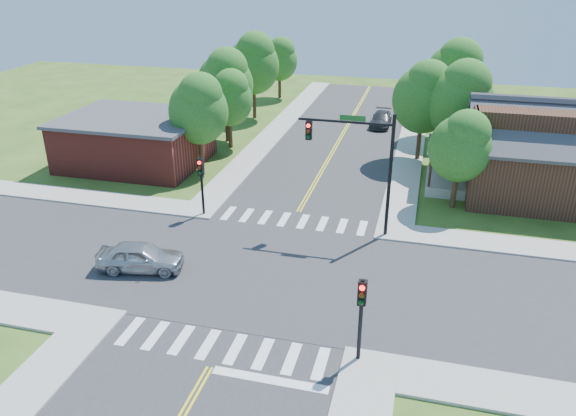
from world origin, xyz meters
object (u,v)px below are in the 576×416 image
(signal_mast_ne, at_px, (360,154))
(car_silver, at_px, (140,257))
(car_dgrey, at_px, (381,120))
(house_ne, at_px, (549,148))
(signal_pole_se, at_px, (361,306))
(signal_pole_nw, at_px, (201,176))

(signal_mast_ne, distance_m, car_silver, 12.93)
(car_silver, xyz_separation_m, car_dgrey, (9.20, 29.42, -0.11))
(house_ne, xyz_separation_m, car_dgrey, (-12.09, 13.81, -2.69))
(signal_mast_ne, distance_m, car_dgrey, 22.87)
(signal_mast_ne, xyz_separation_m, house_ne, (11.19, 8.65, -1.52))
(car_silver, relative_size, car_dgrey, 1.06)
(signal_mast_ne, xyz_separation_m, signal_pole_se, (1.69, -11.21, -2.19))
(signal_pole_se, relative_size, house_ne, 0.29)
(signal_pole_nw, bearing_deg, car_dgrey, 69.01)
(signal_mast_ne, relative_size, signal_pole_nw, 1.89)
(signal_mast_ne, distance_m, signal_pole_se, 11.55)
(car_dgrey, bearing_deg, signal_pole_se, -85.32)
(signal_pole_nw, height_order, car_silver, signal_pole_nw)
(signal_pole_se, relative_size, car_silver, 0.81)
(signal_mast_ne, bearing_deg, car_silver, -145.42)
(signal_pole_se, relative_size, car_dgrey, 0.86)
(car_dgrey, bearing_deg, car_silver, -107.08)
(signal_mast_ne, xyz_separation_m, car_dgrey, (-0.89, 22.46, -4.21))
(signal_mast_ne, relative_size, car_silver, 1.54)
(house_ne, relative_size, car_silver, 2.80)
(signal_pole_se, height_order, car_dgrey, signal_pole_se)
(signal_mast_ne, relative_size, signal_pole_se, 1.89)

